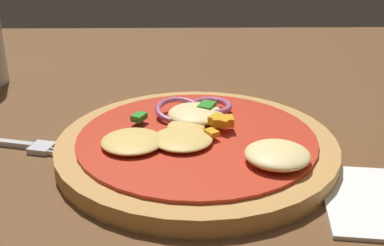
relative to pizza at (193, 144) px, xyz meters
The scene contains 3 objects.
dining_table 0.03m from the pizza, 74.56° to the left, with size 1.19×0.94×0.03m.
pizza is the anchor object (origin of this frame).
fork 0.17m from the pizza, behind, with size 0.18×0.06×0.01m.
Camera 1 is at (-0.01, -0.37, 0.21)m, focal length 45.24 mm.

